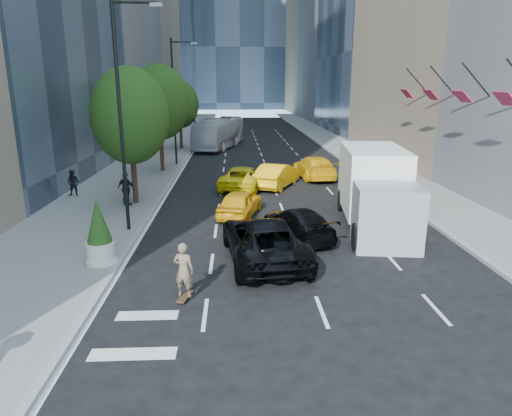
{
  "coord_description": "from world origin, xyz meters",
  "views": [
    {
      "loc": [
        -1.54,
        -16.31,
        6.6
      ],
      "look_at": [
        -0.7,
        2.12,
        1.6
      ],
      "focal_mm": 32.0,
      "sensor_mm": 36.0,
      "label": 1
    }
  ],
  "objects_px": {
    "skateboarder": "(184,274)",
    "planter_shrub": "(99,233)",
    "black_sedan_mercedes": "(298,223)",
    "box_truck": "(376,189)",
    "city_bus": "(220,133)",
    "black_sedan_lincoln": "(264,239)"
  },
  "relations": [
    {
      "from": "black_sedan_mercedes",
      "to": "planter_shrub",
      "type": "height_order",
      "value": "planter_shrub"
    },
    {
      "from": "skateboarder",
      "to": "planter_shrub",
      "type": "xyz_separation_m",
      "value": [
        -3.4,
        2.91,
        0.43
      ]
    },
    {
      "from": "black_sedan_lincoln",
      "to": "black_sedan_mercedes",
      "type": "xyz_separation_m",
      "value": [
        1.67,
        2.59,
        -0.17
      ]
    },
    {
      "from": "city_bus",
      "to": "planter_shrub",
      "type": "distance_m",
      "value": 33.42
    },
    {
      "from": "skateboarder",
      "to": "black_sedan_lincoln",
      "type": "bearing_deg",
      "value": -114.72
    },
    {
      "from": "city_bus",
      "to": "box_truck",
      "type": "bearing_deg",
      "value": -59.46
    },
    {
      "from": "black_sedan_mercedes",
      "to": "planter_shrub",
      "type": "distance_m",
      "value": 8.38
    },
    {
      "from": "skateboarder",
      "to": "planter_shrub",
      "type": "distance_m",
      "value": 4.49
    },
    {
      "from": "black_sedan_lincoln",
      "to": "box_truck",
      "type": "relative_size",
      "value": 0.76
    },
    {
      "from": "black_sedan_lincoln",
      "to": "box_truck",
      "type": "bearing_deg",
      "value": -150.93
    },
    {
      "from": "box_truck",
      "to": "planter_shrub",
      "type": "height_order",
      "value": "box_truck"
    },
    {
      "from": "black_sedan_lincoln",
      "to": "box_truck",
      "type": "height_order",
      "value": "box_truck"
    },
    {
      "from": "black_sedan_mercedes",
      "to": "city_bus",
      "type": "height_order",
      "value": "city_bus"
    },
    {
      "from": "black_sedan_mercedes",
      "to": "planter_shrub",
      "type": "relative_size",
      "value": 1.88
    },
    {
      "from": "skateboarder",
      "to": "box_truck",
      "type": "height_order",
      "value": "box_truck"
    },
    {
      "from": "city_bus",
      "to": "planter_shrub",
      "type": "height_order",
      "value": "city_bus"
    },
    {
      "from": "black_sedan_lincoln",
      "to": "planter_shrub",
      "type": "bearing_deg",
      "value": -3.49
    },
    {
      "from": "black_sedan_lincoln",
      "to": "city_bus",
      "type": "distance_m",
      "value": 32.97
    },
    {
      "from": "box_truck",
      "to": "planter_shrub",
      "type": "distance_m",
      "value": 12.47
    },
    {
      "from": "black_sedan_mercedes",
      "to": "city_bus",
      "type": "bearing_deg",
      "value": -99.61
    },
    {
      "from": "black_sedan_mercedes",
      "to": "city_bus",
      "type": "relative_size",
      "value": 0.41
    },
    {
      "from": "black_sedan_lincoln",
      "to": "city_bus",
      "type": "bearing_deg",
      "value": -92.42
    }
  ]
}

